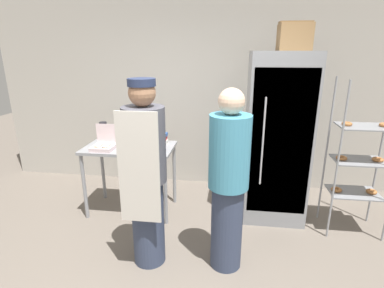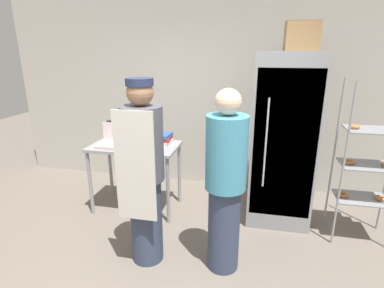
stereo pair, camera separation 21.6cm
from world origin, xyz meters
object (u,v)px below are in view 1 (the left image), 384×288
Objects in this scene: blender_pitcher at (104,133)px; binder_stack at (155,139)px; baking_rack at (359,160)px; person_customer at (228,182)px; person_baker at (146,174)px; donut_box at (104,146)px; cardboard_storage_box at (294,37)px; refrigerator at (276,138)px.

blender_pitcher is 0.86× the size of binder_stack.
person_customer is at bearing -150.18° from baking_rack.
baking_rack is 0.98× the size of person_baker.
donut_box is at bearing -67.89° from blender_pitcher.
baking_rack is 5.83× the size of binder_stack.
donut_box is 0.82× the size of cardboard_storage_box.
blender_pitcher is at bearing -179.57° from refrigerator.
donut_box is 0.17× the size of person_customer.
donut_box is 0.16× the size of person_baker.
refrigerator is 1.16m from cardboard_storage_box.
baking_rack is at bearing 1.32° from donut_box.
refrigerator is 0.92m from baking_rack.
baking_rack is at bearing -17.87° from refrigerator.
person_baker is (0.75, -0.78, 0.01)m from donut_box.
refrigerator is 2.07m from donut_box.
refrigerator is 7.79× the size of blender_pitcher.
donut_box is at bearing 153.60° from person_customer.
person_baker reaches higher than donut_box.
person_customer is (1.63, -1.07, -0.11)m from blender_pitcher.
baking_rack is at bearing 29.82° from person_customer.
blender_pitcher is (-2.18, -0.02, -0.02)m from refrigerator.
binder_stack is 2.01m from cardboard_storage_box.
person_customer reaches higher than blender_pitcher.
refrigerator is at bearing 9.57° from donut_box.
refrigerator reaches higher than blender_pitcher.
cardboard_storage_box is at bearing 2.17° from blender_pitcher.
cardboard_storage_box reaches higher than refrigerator.
baking_rack is at bearing -5.27° from binder_stack.
person_baker is (-2.16, -0.85, 0.07)m from baking_rack.
person_customer is at bearing -119.68° from cardboard_storage_box.
cardboard_storage_box is (1.60, 0.13, 1.21)m from binder_stack.
person_baker is at bearing -51.69° from blender_pitcher.
person_customer is at bearing -47.50° from binder_stack.
cardboard_storage_box is 1.84m from person_customer.
person_customer is at bearing 3.29° from person_baker.
cardboard_storage_box is 0.20× the size of person_baker.
donut_box is 1.08m from person_baker.
cardboard_storage_box is at bearing 60.32° from person_customer.
person_customer is at bearing -116.83° from refrigerator.
refrigerator is 6.70× the size of binder_stack.
person_customer reaches higher than binder_stack.
person_baker is at bearing -138.97° from refrigerator.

